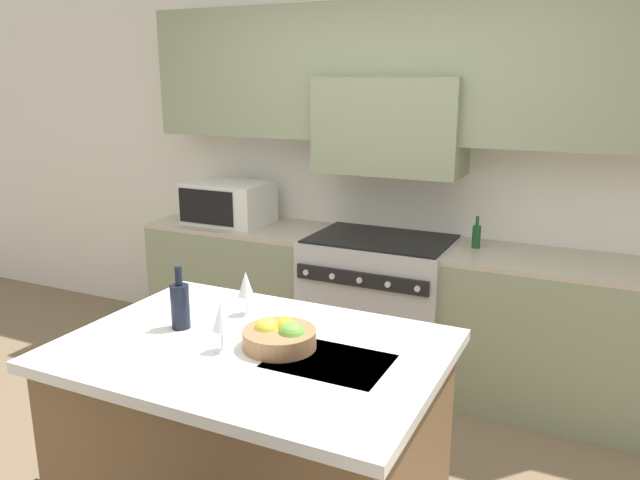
{
  "coord_description": "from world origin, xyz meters",
  "views": [
    {
      "loc": [
        1.33,
        -2.05,
        1.94
      ],
      "look_at": [
        0.05,
        0.61,
        1.18
      ],
      "focal_mm": 35.0,
      "sensor_mm": 36.0,
      "label": 1
    }
  ],
  "objects_px": {
    "microwave": "(229,202)",
    "oil_bottle_on_counter": "(476,236)",
    "wine_glass_near": "(221,318)",
    "fruit_bowl": "(280,336)",
    "wine_glass_far": "(246,286)",
    "range_stove": "(379,307)",
    "wine_bottle": "(180,305)"
  },
  "relations": [
    {
      "from": "wine_bottle",
      "to": "wine_glass_near",
      "type": "bearing_deg",
      "value": -22.63
    },
    {
      "from": "range_stove",
      "to": "fruit_bowl",
      "type": "relative_size",
      "value": 3.29
    },
    {
      "from": "wine_bottle",
      "to": "oil_bottle_on_counter",
      "type": "relative_size",
      "value": 1.35
    },
    {
      "from": "oil_bottle_on_counter",
      "to": "range_stove",
      "type": "bearing_deg",
      "value": -171.42
    },
    {
      "from": "fruit_bowl",
      "to": "oil_bottle_on_counter",
      "type": "xyz_separation_m",
      "value": [
        0.38,
        1.8,
        0.03
      ]
    },
    {
      "from": "microwave",
      "to": "wine_glass_near",
      "type": "relative_size",
      "value": 2.88
    },
    {
      "from": "oil_bottle_on_counter",
      "to": "fruit_bowl",
      "type": "bearing_deg",
      "value": -101.81
    },
    {
      "from": "range_stove",
      "to": "wine_glass_far",
      "type": "relative_size",
      "value": 4.77
    },
    {
      "from": "wine_glass_near",
      "to": "fruit_bowl",
      "type": "xyz_separation_m",
      "value": [
        0.18,
        0.13,
        -0.09
      ]
    },
    {
      "from": "range_stove",
      "to": "fruit_bowl",
      "type": "height_order",
      "value": "fruit_bowl"
    },
    {
      "from": "wine_glass_near",
      "to": "fruit_bowl",
      "type": "height_order",
      "value": "wine_glass_near"
    },
    {
      "from": "range_stove",
      "to": "wine_bottle",
      "type": "relative_size",
      "value": 3.53
    },
    {
      "from": "wine_glass_far",
      "to": "wine_bottle",
      "type": "bearing_deg",
      "value": -124.07
    },
    {
      "from": "wine_bottle",
      "to": "fruit_bowl",
      "type": "xyz_separation_m",
      "value": [
        0.47,
        0.01,
        -0.06
      ]
    },
    {
      "from": "wine_glass_near",
      "to": "fruit_bowl",
      "type": "distance_m",
      "value": 0.24
    },
    {
      "from": "microwave",
      "to": "oil_bottle_on_counter",
      "type": "relative_size",
      "value": 2.88
    },
    {
      "from": "wine_glass_near",
      "to": "oil_bottle_on_counter",
      "type": "xyz_separation_m",
      "value": [
        0.56,
        1.93,
        -0.06
      ]
    },
    {
      "from": "range_stove",
      "to": "microwave",
      "type": "xyz_separation_m",
      "value": [
        -1.17,
        0.02,
        0.6
      ]
    },
    {
      "from": "wine_glass_far",
      "to": "range_stove",
      "type": "bearing_deg",
      "value": 86.54
    },
    {
      "from": "microwave",
      "to": "wine_glass_far",
      "type": "distance_m",
      "value": 1.84
    },
    {
      "from": "microwave",
      "to": "fruit_bowl",
      "type": "bearing_deg",
      "value": -51.24
    },
    {
      "from": "wine_glass_near",
      "to": "fruit_bowl",
      "type": "bearing_deg",
      "value": 35.69
    },
    {
      "from": "range_stove",
      "to": "fruit_bowl",
      "type": "bearing_deg",
      "value": -82.87
    },
    {
      "from": "wine_bottle",
      "to": "oil_bottle_on_counter",
      "type": "bearing_deg",
      "value": 64.93
    },
    {
      "from": "microwave",
      "to": "wine_glass_near",
      "type": "distance_m",
      "value": 2.21
    },
    {
      "from": "wine_bottle",
      "to": "wine_glass_near",
      "type": "height_order",
      "value": "wine_bottle"
    },
    {
      "from": "range_stove",
      "to": "oil_bottle_on_counter",
      "type": "xyz_separation_m",
      "value": [
        0.59,
        0.09,
        0.53
      ]
    },
    {
      "from": "oil_bottle_on_counter",
      "to": "wine_bottle",
      "type": "bearing_deg",
      "value": -115.07
    },
    {
      "from": "range_stove",
      "to": "wine_bottle",
      "type": "height_order",
      "value": "wine_bottle"
    },
    {
      "from": "wine_bottle",
      "to": "fruit_bowl",
      "type": "distance_m",
      "value": 0.47
    },
    {
      "from": "wine_glass_far",
      "to": "oil_bottle_on_counter",
      "type": "height_order",
      "value": "oil_bottle_on_counter"
    },
    {
      "from": "range_stove",
      "to": "wine_glass_near",
      "type": "bearing_deg",
      "value": -89.01
    }
  ]
}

